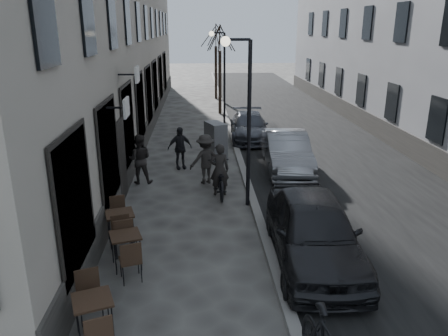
{
  "coord_description": "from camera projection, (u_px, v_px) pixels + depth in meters",
  "views": [
    {
      "loc": [
        -1.5,
        -6.62,
        5.37
      ],
      "look_at": [
        -0.84,
        4.27,
        1.8
      ],
      "focal_mm": 35.0,
      "sensor_mm": 36.0,
      "label": 1
    }
  ],
  "objects": [
    {
      "name": "car_near",
      "position": [
        313.0,
        230.0,
        10.23
      ],
      "size": [
        2.13,
        4.84,
        1.62
      ],
      "primitive_type": "imported",
      "rotation": [
        0.0,
        0.0,
        -0.05
      ],
      "color": "black",
      "rests_on": "ground"
    },
    {
      "name": "road",
      "position": [
        298.0,
        130.0,
        23.44
      ],
      "size": [
        7.3,
        60.0,
        0.0
      ],
      "primitive_type": "cube",
      "color": "black",
      "rests_on": "ground"
    },
    {
      "name": "bistro_set_c",
      "position": [
        120.0,
        225.0,
        11.18
      ],
      "size": [
        0.9,
        1.75,
        1.0
      ],
      "rotation": [
        0.0,
        0.0,
        0.27
      ],
      "color": "#302215",
      "rests_on": "ground"
    },
    {
      "name": "ground",
      "position": [
        283.0,
        332.0,
        8.04
      ],
      "size": [
        120.0,
        120.0,
        0.0
      ],
      "primitive_type": "plane",
      "color": "#3C3A37",
      "rests_on": "ground"
    },
    {
      "name": "pedestrian_far",
      "position": [
        180.0,
        148.0,
        16.97
      ],
      "size": [
        1.06,
        0.71,
        1.67
      ],
      "primitive_type": "imported",
      "rotation": [
        0.0,
        0.0,
        0.35
      ],
      "color": "black",
      "rests_on": "ground"
    },
    {
      "name": "pedestrian_mid",
      "position": [
        205.0,
        159.0,
        15.37
      ],
      "size": [
        1.31,
        1.02,
        1.78
      ],
      "primitive_type": "imported",
      "rotation": [
        0.0,
        0.0,
        3.5
      ],
      "color": "#292624",
      "rests_on": "ground"
    },
    {
      "name": "streetlamp_far",
      "position": [
        221.0,
        67.0,
        24.12
      ],
      "size": [
        0.9,
        0.28,
        5.09
      ],
      "color": "black",
      "rests_on": "ground"
    },
    {
      "name": "streetlamp_near",
      "position": [
        243.0,
        105.0,
        12.74
      ],
      "size": [
        0.9,
        0.28,
        5.09
      ],
      "color": "black",
      "rests_on": "ground"
    },
    {
      "name": "bistro_set_b",
      "position": [
        126.0,
        247.0,
        10.07
      ],
      "size": [
        0.92,
        1.71,
        0.98
      ],
      "rotation": [
        0.0,
        0.0,
        0.3
      ],
      "color": "#302215",
      "rests_on": "ground"
    },
    {
      "name": "bicycle",
      "position": [
        219.0,
        179.0,
        14.42
      ],
      "size": [
        0.77,
        2.05,
        1.07
      ],
      "primitive_type": "imported",
      "rotation": [
        0.0,
        0.0,
        3.17
      ],
      "color": "black",
      "rests_on": "ground"
    },
    {
      "name": "pedestrian_near",
      "position": [
        139.0,
        159.0,
        15.39
      ],
      "size": [
        0.87,
        0.68,
        1.77
      ],
      "primitive_type": "imported",
      "rotation": [
        0.0,
        0.0,
        3.15
      ],
      "color": "#282422",
      "rests_on": "ground"
    },
    {
      "name": "tree_far",
      "position": [
        216.0,
        35.0,
        32.2
      ],
      "size": [
        2.4,
        2.4,
        5.7
      ],
      "color": "black",
      "rests_on": "ground"
    },
    {
      "name": "car_far",
      "position": [
        249.0,
        126.0,
        21.48
      ],
      "size": [
        2.01,
        4.47,
        1.27
      ],
      "primitive_type": "imported",
      "rotation": [
        0.0,
        0.0,
        -0.05
      ],
      "color": "#3C3F47",
      "rests_on": "ground"
    },
    {
      "name": "kerb",
      "position": [
        230.0,
        130.0,
        23.21
      ],
      "size": [
        0.25,
        60.0,
        0.12
      ],
      "primitive_type": "cube",
      "color": "slate",
      "rests_on": "ground"
    },
    {
      "name": "utility_cabinet",
      "position": [
        216.0,
        142.0,
        17.95
      ],
      "size": [
        0.95,
        1.22,
        1.62
      ],
      "primitive_type": "cube",
      "rotation": [
        0.0,
        0.0,
        0.38
      ],
      "color": "slate",
      "rests_on": "ground"
    },
    {
      "name": "bistro_set_a",
      "position": [
        94.0,
        314.0,
        7.73
      ],
      "size": [
        0.98,
        1.7,
        0.97
      ],
      "rotation": [
        0.0,
        0.0,
        0.34
      ],
      "color": "#302215",
      "rests_on": "ground"
    },
    {
      "name": "car_mid",
      "position": [
        287.0,
        152.0,
        16.82
      ],
      "size": [
        1.81,
        4.57,
        1.48
      ],
      "primitive_type": "imported",
      "rotation": [
        0.0,
        0.0,
        -0.05
      ],
      "color": "gray",
      "rests_on": "ground"
    },
    {
      "name": "cyclist_rider",
      "position": [
        219.0,
        169.0,
        14.31
      ],
      "size": [
        0.65,
        0.44,
        1.75
      ],
      "primitive_type": "imported",
      "rotation": [
        0.0,
        0.0,
        3.17
      ],
      "color": "black",
      "rests_on": "ground"
    },
    {
      "name": "tree_near",
      "position": [
        220.0,
        38.0,
        26.51
      ],
      "size": [
        2.4,
        2.4,
        5.7
      ],
      "color": "black",
      "rests_on": "ground"
    }
  ]
}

